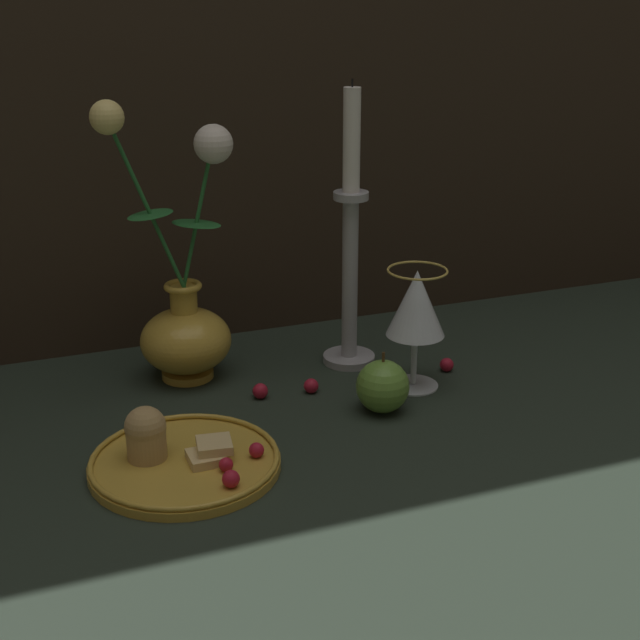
{
  "coord_description": "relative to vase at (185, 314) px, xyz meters",
  "views": [
    {
      "loc": [
        -0.39,
        -0.91,
        0.49
      ],
      "look_at": [
        -0.02,
        0.04,
        0.1
      ],
      "focal_mm": 50.0,
      "sensor_mm": 36.0,
      "label": 1
    }
  ],
  "objects": [
    {
      "name": "ground_plane",
      "position": [
        0.17,
        -0.15,
        -0.09
      ],
      "size": [
        2.4,
        2.4,
        0.0
      ],
      "primitive_type": "plane",
      "color": "#232D23",
      "rests_on": "ground"
    },
    {
      "name": "vase",
      "position": [
        0.0,
        0.0,
        0.0
      ],
      "size": [
        0.17,
        0.12,
        0.36
      ],
      "color": "gold",
      "rests_on": "ground_plane"
    },
    {
      "name": "plate_with_pastries",
      "position": [
        -0.06,
        -0.23,
        -0.07
      ],
      "size": [
        0.21,
        0.21,
        0.07
      ],
      "color": "gold",
      "rests_on": "ground_plane"
    },
    {
      "name": "wine_glass",
      "position": [
        0.27,
        -0.13,
        0.02
      ],
      "size": [
        0.08,
        0.08,
        0.16
      ],
      "color": "silver",
      "rests_on": "ground_plane"
    },
    {
      "name": "candlestick",
      "position": [
        0.22,
        -0.03,
        0.07
      ],
      "size": [
        0.07,
        0.07,
        0.38
      ],
      "color": "#A3A3A8",
      "rests_on": "ground_plane"
    },
    {
      "name": "apple_beside_vase",
      "position": [
        0.2,
        -0.18,
        -0.06
      ],
      "size": [
        0.07,
        0.07,
        0.08
      ],
      "color": "#669938",
      "rests_on": "ground_plane"
    },
    {
      "name": "berry_near_plate",
      "position": [
        0.33,
        -0.1,
        -0.08
      ],
      "size": [
        0.02,
        0.02,
        0.02
      ],
      "primitive_type": "sphere",
      "color": "#AD192D",
      "rests_on": "ground_plane"
    },
    {
      "name": "berry_front_center",
      "position": [
        0.07,
        -0.09,
        -0.08
      ],
      "size": [
        0.02,
        0.02,
        0.02
      ],
      "primitive_type": "sphere",
      "color": "#AD192D",
      "rests_on": "ground_plane"
    },
    {
      "name": "berry_by_glass_stem",
      "position": [
        0.14,
        -0.1,
        -0.08
      ],
      "size": [
        0.02,
        0.02,
        0.02
      ],
      "primitive_type": "sphere",
      "color": "#AD192D",
      "rests_on": "ground_plane"
    }
  ]
}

